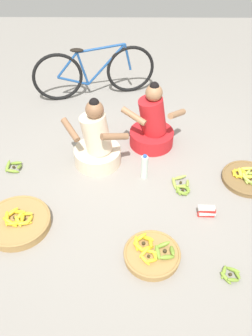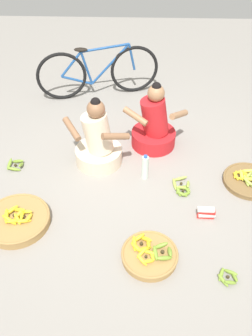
# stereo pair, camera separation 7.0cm
# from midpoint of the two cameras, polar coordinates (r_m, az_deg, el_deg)

# --- Properties ---
(ground_plane) EXTENTS (10.00, 10.00, 0.00)m
(ground_plane) POSITION_cam_midpoint_polar(r_m,az_deg,el_deg) (3.90, -0.49, -1.91)
(ground_plane) COLOR gray
(vendor_woman_front) EXTENTS (0.73, 0.53, 0.82)m
(vendor_woman_front) POSITION_cam_midpoint_polar(r_m,az_deg,el_deg) (3.97, -5.14, 3.86)
(vendor_woman_front) COLOR beige
(vendor_woman_front) RESTS_ON ground
(vendor_woman_behind) EXTENTS (0.75, 0.52, 0.82)m
(vendor_woman_behind) POSITION_cam_midpoint_polar(r_m,az_deg,el_deg) (4.24, 3.67, 6.67)
(vendor_woman_behind) COLOR red
(vendor_woman_behind) RESTS_ON ground
(bicycle_leaning) EXTENTS (1.66, 0.45, 0.73)m
(bicycle_leaning) POSITION_cam_midpoint_polar(r_m,az_deg,el_deg) (5.19, -5.38, 14.75)
(bicycle_leaning) COLOR black
(bicycle_leaning) RESTS_ON ground
(banana_basket_near_vendor) EXTENTS (0.54, 0.54, 0.13)m
(banana_basket_near_vendor) POSITION_cam_midpoint_polar(r_m,az_deg,el_deg) (4.07, 18.12, -1.44)
(banana_basket_near_vendor) COLOR brown
(banana_basket_near_vendor) RESTS_ON ground
(banana_basket_near_bicycle) EXTENTS (0.63, 0.63, 0.17)m
(banana_basket_near_bicycle) POSITION_cam_midpoint_polar(r_m,az_deg,el_deg) (3.59, -17.24, -8.11)
(banana_basket_near_bicycle) COLOR #A87F47
(banana_basket_near_bicycle) RESTS_ON ground
(banana_basket_mid_right) EXTENTS (0.50, 0.50, 0.15)m
(banana_basket_mid_right) POSITION_cam_midpoint_polar(r_m,az_deg,el_deg) (3.22, 3.47, -13.34)
(banana_basket_mid_right) COLOR #A87F47
(banana_basket_mid_right) RESTS_ON ground
(loose_bananas_back_left) EXTENTS (0.20, 0.29, 0.08)m
(loose_bananas_back_left) POSITION_cam_midpoint_polar(r_m,az_deg,el_deg) (3.83, 8.28, -2.91)
(loose_bananas_back_left) COLOR #9EB747
(loose_bananas_back_left) RESTS_ON ground
(loose_bananas_front_center) EXTENTS (0.18, 0.18, 0.09)m
(loose_bananas_front_center) POSITION_cam_midpoint_polar(r_m,az_deg,el_deg) (4.21, -17.67, 0.20)
(loose_bananas_front_center) COLOR olive
(loose_bananas_front_center) RESTS_ON ground
(loose_bananas_front_left) EXTENTS (0.19, 0.19, 0.08)m
(loose_bananas_front_left) POSITION_cam_midpoint_polar(r_m,az_deg,el_deg) (3.24, 15.50, -15.87)
(loose_bananas_front_left) COLOR olive
(loose_bananas_front_left) RESTS_ON ground
(water_bottle) EXTENTS (0.07, 0.07, 0.30)m
(water_bottle) POSITION_cam_midpoint_polar(r_m,az_deg,el_deg) (3.84, 2.40, 0.16)
(water_bottle) COLOR silver
(water_bottle) RESTS_ON ground
(packet_carton_stack) EXTENTS (0.18, 0.06, 0.12)m
(packet_carton_stack) POSITION_cam_midpoint_polar(r_m,az_deg,el_deg) (3.58, 12.03, -6.69)
(packet_carton_stack) COLOR red
(packet_carton_stack) RESTS_ON ground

